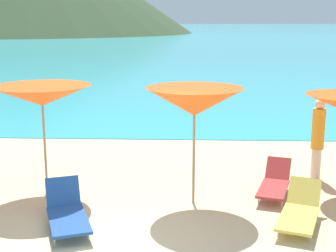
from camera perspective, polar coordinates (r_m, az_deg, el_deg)
ground_plane at (r=17.37m, az=-1.52°, el=0.19°), size 50.00×100.00×0.30m
ocean_water at (r=234.09m, az=2.14°, el=11.56°), size 650.00×440.00×0.02m
umbrella_4 at (r=10.02m, az=-14.70°, el=3.49°), size 2.03×2.03×2.26m
umbrella_5 at (r=9.11m, az=3.14°, el=2.86°), size 2.05×2.05×2.30m
lounge_chair_8 at (r=8.67m, az=-11.91°, el=-9.89°), size 1.13×1.68×0.71m
lounge_chair_9 at (r=8.90m, az=15.34°, el=-9.63°), size 1.11×1.73×0.64m
lounge_chair_12 at (r=10.19m, az=12.51°, el=-6.58°), size 0.95×1.63×0.63m
beachgoer_1 at (r=11.27m, az=17.32°, el=-1.13°), size 0.29×0.29×1.84m
cruise_ship at (r=244.23m, az=-12.40°, el=13.56°), size 54.07×11.81×24.50m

